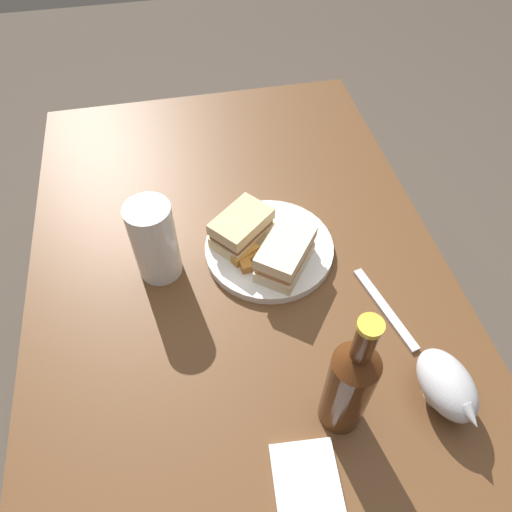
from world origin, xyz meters
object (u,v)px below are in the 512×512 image
napkin (307,482)px  fork (385,308)px  cider_bottle (349,385)px  gravy_boat (447,385)px  sandwich_half_left (242,228)px  plate (269,248)px  pint_glass (155,245)px  sandwich_half_right (285,254)px

napkin → fork: bearing=139.7°
cider_bottle → napkin: size_ratio=2.37×
gravy_boat → sandwich_half_left: bearing=-146.5°
fork → sandwich_half_left: bearing=-144.9°
gravy_boat → cider_bottle: cider_bottle is taller
napkin → cider_bottle: bearing=139.0°
plate → sandwich_half_left: sandwich_half_left is taller
sandwich_half_left → gravy_boat: (0.36, 0.24, -0.00)m
plate → pint_glass: size_ratio=1.52×
sandwich_half_left → sandwich_half_right: size_ratio=0.95×
sandwich_half_right → fork: bearing=52.4°
plate → napkin: (0.41, -0.04, -0.00)m
pint_glass → napkin: pint_glass is taller
gravy_boat → fork: 0.17m
sandwich_half_right → cider_bottle: size_ratio=0.53×
plate → pint_glass: (0.00, -0.21, 0.06)m
napkin → gravy_boat: bearing=108.6°
gravy_boat → napkin: 0.25m
plate → gravy_boat: (0.34, 0.19, 0.04)m
plate → cider_bottle: cider_bottle is taller
plate → cider_bottle: bearing=6.0°
sandwich_half_left → plate: bearing=61.4°
napkin → fork: 0.32m
gravy_boat → cider_bottle: bearing=-92.4°
sandwich_half_right → gravy_boat: (0.28, 0.18, -0.00)m
sandwich_half_left → fork: size_ratio=0.73×
gravy_boat → napkin: bearing=-71.4°
pint_glass → sandwich_half_right: bearing=77.3°
pint_glass → cider_bottle: bearing=36.2°
cider_bottle → napkin: cider_bottle is taller
sandwich_half_left → sandwich_half_right: 0.10m
pint_glass → plate: bearing=90.5°
cider_bottle → fork: bearing=140.0°
cider_bottle → fork: (-0.16, 0.13, -0.10)m
plate → fork: 0.24m
sandwich_half_left → fork: 0.29m
gravy_boat → cider_bottle: 0.17m
plate → sandwich_half_right: size_ratio=1.77×
sandwich_half_left → sandwich_half_right: bearing=39.8°
sandwich_half_left → cider_bottle: (0.36, 0.08, 0.06)m
pint_glass → napkin: size_ratio=1.45×
gravy_boat → pint_glass: bearing=-130.0°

